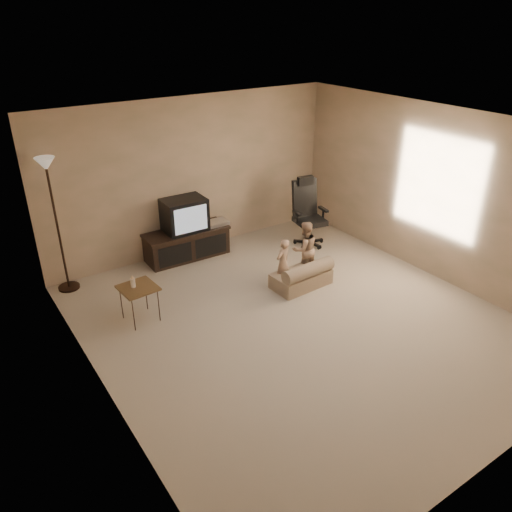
{
  "coord_description": "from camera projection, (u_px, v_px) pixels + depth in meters",
  "views": [
    {
      "loc": [
        -3.5,
        -4.19,
        3.68
      ],
      "look_at": [
        -0.25,
        0.6,
        0.78
      ],
      "focal_mm": 35.0,
      "sensor_mm": 36.0,
      "label": 1
    }
  ],
  "objects": [
    {
      "name": "floor",
      "position": [
        297.0,
        321.0,
        6.5
      ],
      "size": [
        5.5,
        5.5,
        0.0
      ],
      "primitive_type": "plane",
      "color": "#C4B39C",
      "rests_on": "ground"
    },
    {
      "name": "room_shell",
      "position": [
        302.0,
        213.0,
        5.82
      ],
      "size": [
        5.5,
        5.5,
        5.5
      ],
      "color": "white",
      "rests_on": "floor"
    },
    {
      "name": "tv_stand",
      "position": [
        186.0,
        234.0,
        8.0
      ],
      "size": [
        1.41,
        0.55,
        1.0
      ],
      "rotation": [
        0.0,
        0.0,
        -0.03
      ],
      "color": "black",
      "rests_on": "floor"
    },
    {
      "name": "office_chair",
      "position": [
        308.0,
        221.0,
        8.47
      ],
      "size": [
        0.62,
        0.65,
        1.16
      ],
      "rotation": [
        0.0,
        0.0,
        -0.18
      ],
      "color": "black",
      "rests_on": "floor"
    },
    {
      "name": "side_table",
      "position": [
        138.0,
        288.0,
        6.33
      ],
      "size": [
        0.47,
        0.47,
        0.66
      ],
      "rotation": [
        0.0,
        0.0,
        0.07
      ],
      "color": "brown",
      "rests_on": "floor"
    },
    {
      "name": "floor_lamp",
      "position": [
        52.0,
        196.0,
        6.64
      ],
      "size": [
        0.3,
        0.3,
        1.94
      ],
      "color": "black",
      "rests_on": "floor"
    },
    {
      "name": "child_sofa",
      "position": [
        303.0,
        276.0,
        7.24
      ],
      "size": [
        0.87,
        0.52,
        0.42
      ],
      "rotation": [
        0.0,
        0.0,
        0.04
      ],
      "color": "gray",
      "rests_on": "floor"
    },
    {
      "name": "toddler_left",
      "position": [
        283.0,
        263.0,
        7.2
      ],
      "size": [
        0.31,
        0.26,
        0.73
      ],
      "primitive_type": "imported",
      "rotation": [
        0.0,
        0.0,
        3.42
      ],
      "color": "tan",
      "rests_on": "floor"
    },
    {
      "name": "toddler_right",
      "position": [
        305.0,
        249.0,
        7.47
      ],
      "size": [
        0.44,
        0.28,
        0.86
      ],
      "primitive_type": "imported",
      "rotation": [
        0.0,
        0.0,
        3.01
      ],
      "color": "tan",
      "rests_on": "floor"
    }
  ]
}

